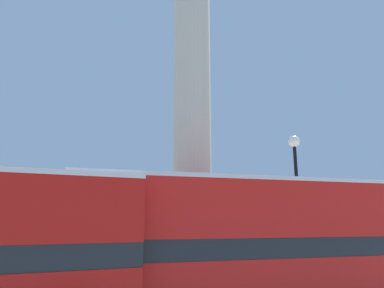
# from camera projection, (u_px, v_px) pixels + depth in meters

# --- Properties ---
(monument_column) EXTENTS (6.03, 6.03, 22.76)m
(monument_column) POSITION_uv_depth(u_px,v_px,m) (192.00, 126.00, 16.13)
(monument_column) COLOR #BCB29E
(monument_column) RESTS_ON ground_plane
(bus_c) EXTENTS (11.45, 3.46, 4.34)m
(bus_c) POSITION_uv_depth(u_px,v_px,m) (259.00, 244.00, 10.45)
(bus_c) COLOR red
(bus_c) RESTS_ON ground_plane
(street_lamp) EXTENTS (0.48, 0.48, 6.57)m
(street_lamp) POSITION_uv_depth(u_px,v_px,m) (298.00, 197.00, 13.82)
(street_lamp) COLOR black
(street_lamp) RESTS_ON ground_plane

